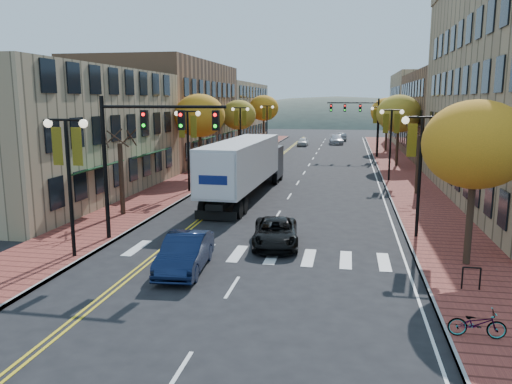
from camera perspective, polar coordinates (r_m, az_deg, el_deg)
The scene contains 32 objects.
ground at distance 20.57m, azimuth -1.44°, elevation -8.84°, with size 200.00×200.00×0.00m, color black.
sidewalk_left at distance 53.54m, azimuth -3.70°, elevation 3.21°, with size 4.00×85.00×0.15m, color brown.
sidewalk_right at distance 52.17m, azimuth 15.87°, elevation 2.64°, with size 4.00×85.00×0.15m, color brown.
building_left_near at distance 38.36m, azimuth -22.94°, elevation 6.20°, with size 12.00×22.00×9.00m, color #9E8966.
building_left_mid at distance 58.90m, azimuth -10.58°, elevation 9.01°, with size 12.00×24.00×11.00m, color brown.
building_left_far at distance 82.74m, azimuth -4.30°, elevation 9.00°, with size 12.00×26.00×9.50m, color #9E8966.
building_right_mid at distance 62.71m, azimuth 24.06°, elevation 7.91°, with size 15.00×24.00×10.00m, color brown.
building_right_far at distance 84.26m, azimuth 20.63°, elevation 8.91°, with size 15.00×20.00×11.00m, color #9E8966.
tree_left_a at distance 30.32m, azimuth -15.12°, elevation 1.46°, with size 0.28×0.28×4.20m.
tree_left_b at distance 44.95m, azimuth -6.45°, elevation 8.66°, with size 4.48×4.48×7.21m.
tree_left_c at distance 60.44m, azimuth -2.00°, elevation 8.79°, with size 4.16×4.16×6.69m.
tree_left_d at distance 78.10m, azimuth 0.89°, elevation 9.57°, with size 4.61×4.61×7.42m.
tree_right_a at distance 21.65m, azimuth 23.80°, elevation 4.95°, with size 4.16×4.16×6.69m.
tree_right_b at distance 37.60m, azimuth 18.02°, elevation 2.99°, with size 0.28×0.28×4.20m.
tree_right_c at distance 53.25m, azimuth 16.02°, elevation 8.59°, with size 4.48×4.48×7.21m.
tree_right_d at distance 69.19m, azimuth 14.78°, elevation 8.86°, with size 4.35×4.35×7.00m.
lamp_left_a at distance 22.36m, azimuth -20.68°, elevation 3.35°, with size 1.96×0.36×6.05m.
lamp_left_b at distance 36.93m, azimuth -7.79°, elevation 6.47°, with size 1.96×0.36×6.05m.
lamp_left_c at distance 54.29m, azimuth -1.81°, elevation 7.80°, with size 1.96×0.36×6.05m.
lamp_left_d at distance 71.97m, azimuth 1.27°, elevation 8.45°, with size 1.96×0.36×6.05m.
lamp_right_a at distance 25.36m, azimuth 18.34°, elevation 4.25°, with size 1.96×0.36×6.05m.
lamp_right_b at distance 43.21m, azimuth 15.17°, elevation 6.77°, with size 1.96×0.36×6.05m.
lamp_right_c at distance 61.15m, azimuth 13.85°, elevation 7.80°, with size 1.96×0.36×6.05m.
traffic_mast_near at distance 24.04m, azimuth -12.93°, elevation 5.71°, with size 6.10×0.35×7.00m.
traffic_mast_far at distance 61.04m, azimuth 11.96°, elevation 8.46°, with size 6.10×0.34×7.00m.
semi_truck at distance 35.28m, azimuth -1.08°, elevation 3.29°, with size 3.12×16.50×4.11m.
navy_sedan at distance 20.45m, azimuth -8.11°, elevation -6.90°, with size 1.56×4.48×1.48m, color #0D1734.
black_suv at distance 23.71m, azimuth 2.24°, elevation -4.65°, with size 2.07×4.50×1.25m, color black.
car_far_white at distance 76.03m, azimuth 5.38°, elevation 5.76°, with size 1.52×3.78×1.29m, color white.
car_far_silver at distance 79.71m, azimuth 9.17°, elevation 5.95°, with size 2.03×5.00×1.45m, color #B8B7BF.
car_far_oncoming at distance 86.51m, azimuth 9.75°, elevation 6.23°, with size 1.40×4.02×1.32m, color #929399.
bicycle at distance 15.91m, azimuth 23.94°, elevation -13.56°, with size 0.55×1.58×0.83m, color gray.
Camera 1 is at (4.03, -19.00, 6.80)m, focal length 35.00 mm.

